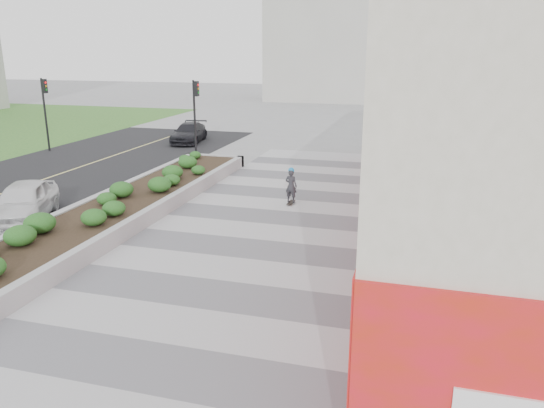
{
  "coord_description": "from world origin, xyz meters",
  "views": [
    {
      "loc": [
        4.67,
        -9.22,
        5.8
      ],
      "look_at": [
        0.29,
        6.19,
        1.1
      ],
      "focal_mm": 35.0,
      "sensor_mm": 36.0,
      "label": 1
    }
  ],
  "objects_px": {
    "planter": "(124,204)",
    "traffic_signal_near": "(196,107)",
    "car_dark": "(189,133)",
    "traffic_signal_far": "(45,104)",
    "skateboarder": "(291,186)",
    "car_white": "(24,202)"
  },
  "relations": [
    {
      "from": "traffic_signal_far",
      "to": "car_dark",
      "type": "height_order",
      "value": "traffic_signal_far"
    },
    {
      "from": "planter",
      "to": "traffic_signal_near",
      "type": "distance_m",
      "value": 10.9
    },
    {
      "from": "traffic_signal_far",
      "to": "car_dark",
      "type": "distance_m",
      "value": 8.61
    },
    {
      "from": "traffic_signal_near",
      "to": "car_dark",
      "type": "relative_size",
      "value": 1.0
    },
    {
      "from": "traffic_signal_near",
      "to": "planter",
      "type": "bearing_deg",
      "value": -80.65
    },
    {
      "from": "skateboarder",
      "to": "car_white",
      "type": "height_order",
      "value": "skateboarder"
    },
    {
      "from": "traffic_signal_near",
      "to": "skateboarder",
      "type": "xyz_separation_m",
      "value": [
        7.2,
        -7.5,
        -2.02
      ]
    },
    {
      "from": "traffic_signal_near",
      "to": "traffic_signal_far",
      "type": "relative_size",
      "value": 1.0
    },
    {
      "from": "planter",
      "to": "traffic_signal_far",
      "type": "distance_m",
      "value": 15.0
    },
    {
      "from": "skateboarder",
      "to": "car_white",
      "type": "xyz_separation_m",
      "value": [
        -8.47,
        -4.55,
        -0.05
      ]
    },
    {
      "from": "car_white",
      "to": "car_dark",
      "type": "bearing_deg",
      "value": 71.6
    },
    {
      "from": "car_dark",
      "to": "skateboarder",
      "type": "bearing_deg",
      "value": -61.09
    },
    {
      "from": "planter",
      "to": "car_white",
      "type": "xyz_separation_m",
      "value": [
        -3.0,
        -1.55,
        0.27
      ]
    },
    {
      "from": "traffic_signal_near",
      "to": "car_dark",
      "type": "xyz_separation_m",
      "value": [
        -2.53,
        4.5,
        -2.15
      ]
    },
    {
      "from": "traffic_signal_far",
      "to": "car_white",
      "type": "xyz_separation_m",
      "value": [
        7.93,
        -11.55,
        -2.07
      ]
    },
    {
      "from": "traffic_signal_far",
      "to": "car_dark",
      "type": "xyz_separation_m",
      "value": [
        6.67,
        5.0,
        -2.15
      ]
    },
    {
      "from": "skateboarder",
      "to": "car_white",
      "type": "distance_m",
      "value": 9.62
    },
    {
      "from": "traffic_signal_near",
      "to": "car_white",
      "type": "relative_size",
      "value": 1.04
    },
    {
      "from": "planter",
      "to": "car_dark",
      "type": "relative_size",
      "value": 4.3
    },
    {
      "from": "traffic_signal_far",
      "to": "car_white",
      "type": "height_order",
      "value": "traffic_signal_far"
    },
    {
      "from": "traffic_signal_far",
      "to": "skateboarder",
      "type": "relative_size",
      "value": 2.89
    },
    {
      "from": "planter",
      "to": "skateboarder",
      "type": "xyz_separation_m",
      "value": [
        5.47,
        3.0,
        0.32
      ]
    }
  ]
}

